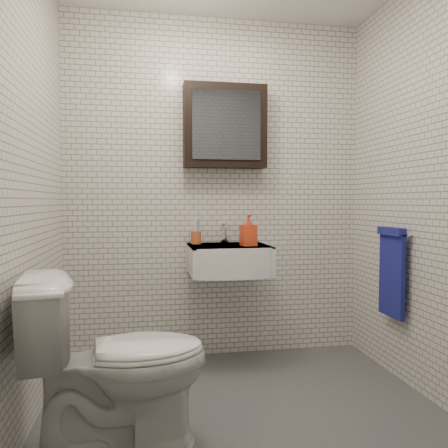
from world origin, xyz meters
The scene contains 9 objects.
ground centered at (0.00, 0.00, 0.01)m, with size 2.20×2.00×0.01m, color #46494D.
room_shell centered at (0.00, 0.00, 1.47)m, with size 2.22×2.02×2.51m.
washbasin centered at (0.05, 0.73, 0.76)m, with size 0.55×0.50×0.20m.
faucet centered at (0.05, 0.93, 0.92)m, with size 0.06×0.20×0.15m.
mirror_cabinet centered at (0.05, 0.93, 1.70)m, with size 0.60×0.15×0.60m.
towel_rail centered at (1.04, 0.35, 0.72)m, with size 0.09×0.30×0.58m.
toothbrush_cup centered at (-0.16, 0.90, 0.90)m, with size 0.09×0.09×0.20m.
soap_bottle centered at (0.17, 0.70, 0.96)m, with size 0.10×0.10×0.22m, color orange.
toilet centered at (-0.65, -0.18, 0.42)m, with size 0.47×0.82×0.83m, color white.
Camera 1 is at (-0.51, -2.22, 1.16)m, focal length 35.00 mm.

